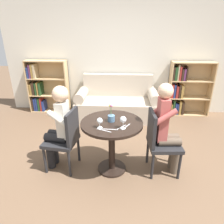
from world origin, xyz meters
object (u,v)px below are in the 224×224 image
(chair_left, at_px, (65,137))
(wine_glass_left, at_px, (100,121))
(person_left, at_px, (58,126))
(bookshelf_left, at_px, (44,88))
(bookshelf_right, at_px, (184,90))
(flower_vase, at_px, (111,116))
(chair_right, at_px, (159,140))
(person_right, at_px, (167,129))
(wine_glass_right, at_px, (123,120))
(couch, at_px, (117,104))

(chair_left, distance_m, wine_glass_left, 0.64)
(person_left, bearing_deg, bookshelf_left, -146.51)
(wine_glass_left, bearing_deg, chair_left, 160.24)
(bookshelf_right, bearing_deg, flower_vase, -125.71)
(chair_right, relative_size, flower_vase, 3.78)
(person_right, xyz_separation_m, wine_glass_right, (-0.58, -0.20, 0.20))
(couch, height_order, bookshelf_left, bookshelf_left)
(wine_glass_right, bearing_deg, person_right, 18.97)
(person_left, bearing_deg, chair_right, 97.18)
(couch, height_order, person_right, person_right)
(couch, distance_m, person_left, 2.00)
(chair_right, bearing_deg, person_right, -87.14)
(flower_vase, bearing_deg, bookshelf_left, 129.58)
(person_left, distance_m, flower_vase, 0.74)
(couch, relative_size, person_right, 1.40)
(wine_glass_right, bearing_deg, couch, 94.18)
(flower_vase, bearing_deg, wine_glass_left, -122.71)
(bookshelf_left, relative_size, chair_left, 1.35)
(bookshelf_right, height_order, chair_right, bookshelf_right)
(person_right, relative_size, wine_glass_right, 8.00)
(person_right, xyz_separation_m, wine_glass_left, (-0.86, -0.20, 0.18))
(chair_left, bearing_deg, couch, 168.52)
(chair_right, distance_m, wine_glass_left, 0.87)
(person_left, distance_m, wine_glass_left, 0.65)
(chair_right, height_order, wine_glass_right, wine_glass_right)
(couch, bearing_deg, person_right, -68.28)
(bookshelf_right, relative_size, chair_left, 1.35)
(bookshelf_right, height_order, wine_glass_right, bookshelf_right)
(wine_glass_right, bearing_deg, bookshelf_right, 59.48)
(chair_left, relative_size, flower_vase, 3.78)
(bookshelf_left, distance_m, flower_vase, 2.73)
(person_left, distance_m, person_right, 1.45)
(chair_left, height_order, wine_glass_right, wine_glass_right)
(bookshelf_right, xyz_separation_m, wine_glass_left, (-1.63, -2.29, 0.26))
(wine_glass_right, xyz_separation_m, flower_vase, (-0.16, 0.19, -0.04))
(chair_right, distance_m, wine_glass_right, 0.64)
(couch, height_order, chair_left, couch)
(person_left, bearing_deg, person_right, 97.65)
(chair_left, distance_m, flower_vase, 0.71)
(chair_left, relative_size, wine_glass_right, 5.65)
(wine_glass_right, distance_m, flower_vase, 0.25)
(bookshelf_right, distance_m, wine_glass_left, 2.83)
(bookshelf_right, xyz_separation_m, chair_left, (-2.14, -2.11, -0.09))
(person_left, relative_size, wine_glass_right, 7.66)
(bookshelf_right, height_order, flower_vase, bookshelf_right)
(bookshelf_left, distance_m, chair_left, 2.39)
(chair_left, distance_m, wine_glass_right, 0.89)
(bookshelf_left, distance_m, person_right, 3.24)
(chair_left, distance_m, chair_right, 1.28)
(bookshelf_right, distance_m, wine_glass_right, 2.67)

